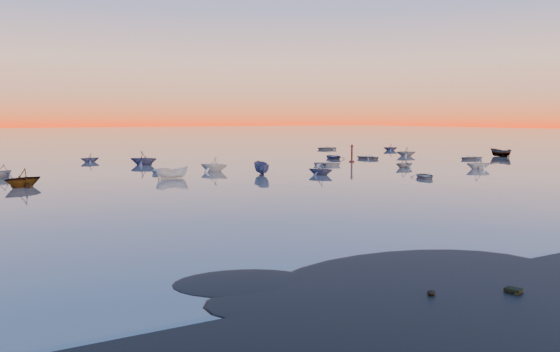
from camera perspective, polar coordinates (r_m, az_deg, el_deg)
ground at (r=122.89m, az=-17.14°, el=2.57°), size 600.00×600.00×0.00m
mud_lobes at (r=32.86m, az=24.13°, el=-6.70°), size 140.00×6.00×0.07m
moored_fleet at (r=77.71m, az=-9.73°, el=0.86°), size 124.00×58.00×1.20m
boat_near_center at (r=64.27m, az=-11.21°, el=-0.26°), size 1.92×3.94×1.32m
boat_near_right at (r=67.19m, az=4.27°, el=0.12°), size 3.54×3.07×1.15m
channel_marker at (r=87.51m, az=7.52°, el=2.24°), size 0.84×0.84×2.98m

